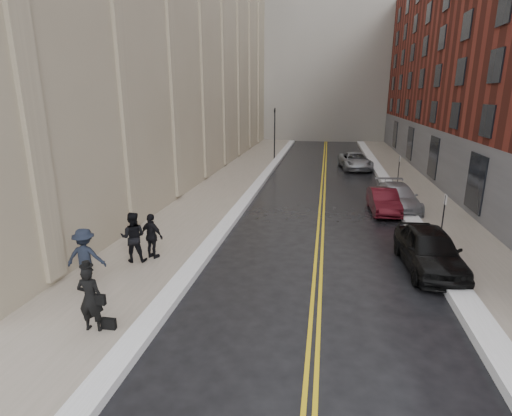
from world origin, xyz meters
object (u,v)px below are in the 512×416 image
at_px(car_silver_near, 397,197).
at_px(pedestrian_a, 133,237).
at_px(car_black, 429,249).
at_px(pedestrian_b, 86,257).
at_px(car_maroon, 383,201).
at_px(car_silver_far, 355,161).
at_px(pedestrian_c, 152,236).
at_px(pedestrian_main, 90,298).

bearing_deg(car_silver_near, pedestrian_a, -143.54).
relative_size(car_black, pedestrian_a, 2.39).
distance_m(car_silver_near, pedestrian_b, 17.21).
relative_size(car_black, pedestrian_b, 2.36).
bearing_deg(car_maroon, pedestrian_a, -141.25).
relative_size(car_silver_far, pedestrian_c, 2.88).
relative_size(car_silver_near, pedestrian_c, 2.71).
bearing_deg(car_black, pedestrian_main, -152.01).
distance_m(pedestrian_main, pedestrian_c, 5.12).
bearing_deg(car_maroon, pedestrian_main, -126.79).
bearing_deg(car_black, car_maroon, 91.94).
height_order(car_silver_near, pedestrian_a, pedestrian_a).
height_order(pedestrian_main, pedestrian_c, pedestrian_main).
bearing_deg(car_black, car_silver_near, 85.65).
relative_size(pedestrian_a, pedestrian_c, 1.09).
height_order(car_maroon, car_silver_far, car_silver_far).
bearing_deg(pedestrian_b, car_maroon, -143.81).
xyz_separation_m(car_black, pedestrian_b, (-11.93, -3.69, 0.35)).
relative_size(car_silver_near, pedestrian_main, 2.58).
bearing_deg(pedestrian_main, car_maroon, -128.55).
relative_size(car_maroon, pedestrian_a, 2.04).
bearing_deg(pedestrian_main, pedestrian_a, -81.35).
bearing_deg(car_maroon, car_silver_far, 90.55).
bearing_deg(car_maroon, car_black, -87.28).
distance_m(car_black, car_silver_near, 8.55).
distance_m(car_black, car_silver_far, 21.68).
bearing_deg(car_maroon, car_silver_near, 40.79).
relative_size(car_black, pedestrian_c, 2.60).
relative_size(car_maroon, pedestrian_c, 2.22).
xyz_separation_m(car_maroon, pedestrian_c, (-9.99, -8.83, 0.40)).
bearing_deg(car_silver_near, pedestrian_main, -130.05).
xyz_separation_m(pedestrian_main, pedestrian_c, (-0.49, 5.10, -0.04)).
bearing_deg(pedestrian_a, pedestrian_c, -155.86).
height_order(car_silver_far, pedestrian_a, pedestrian_a).
distance_m(car_silver_far, pedestrian_c, 24.55).
distance_m(car_black, pedestrian_c, 10.76).
height_order(car_silver_far, pedestrian_b, pedestrian_b).
relative_size(car_black, car_silver_far, 0.90).
relative_size(car_black, pedestrian_main, 2.48).
bearing_deg(car_silver_near, car_silver_far, 92.05).
height_order(car_black, pedestrian_a, pedestrian_a).
xyz_separation_m(car_black, car_silver_far, (-1.44, 21.64, -0.08)).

